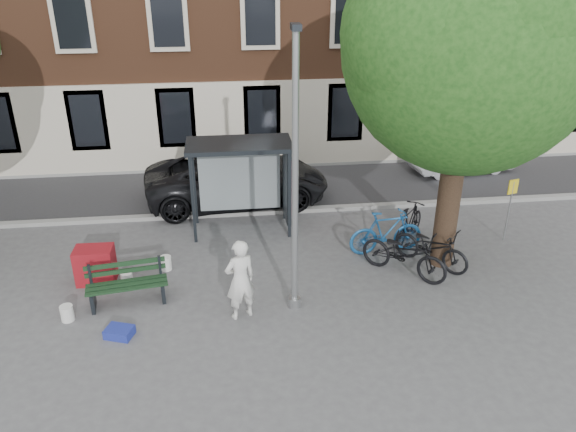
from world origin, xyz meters
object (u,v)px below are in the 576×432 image
Objects in this scene: red_stand at (95,265)px; notice_sign at (511,198)px; lamppost at (295,193)px; car_dark at (237,178)px; bus_shelter at (254,165)px; bike_c at (431,247)px; car_silver at (462,156)px; bike_d at (409,223)px; painter at (240,280)px; bench at (127,286)px; bike_a at (404,254)px; bike_b at (386,232)px.

notice_sign reaches higher than red_stand.
lamppost reaches higher than red_stand.
car_dark is 8.04m from notice_sign.
bus_shelter is 0.50× the size of car_dark.
car_dark is at bearing 99.77° from lamppost.
car_dark is (-0.42, 1.89, -1.13)m from bus_shelter.
car_silver reaches higher than bike_c.
car_silver is at bearing -85.46° from bike_d.
bus_shelter is at bearing 22.36° from bike_d.
painter is (-1.20, -0.23, -1.85)m from lamppost.
bench is 0.83× the size of bike_a.
lamppost is 3.05× the size of bike_b.
bike_c is 0.55× the size of car_silver.
car_silver is (7.68, 3.63, -1.31)m from bus_shelter.
red_stand is (-4.01, -2.47, -1.47)m from bus_shelter.
painter is 0.51× the size of car_silver.
bike_d is 6.09m from car_silver.
painter is at bearing 173.34° from car_dark.
bike_b is 2.23× the size of red_stand.
bench is 12.93m from car_silver.
red_stand is at bearing 160.55° from lamppost.
bike_d is at bearing -169.06° from painter.
lamppost is 4.52m from bike_c.
red_stand is (-3.42, 1.86, -0.49)m from painter.
bus_shelter is 3.17× the size of red_stand.
bike_a reaches higher than bench.
car_silver is (3.55, 4.95, 0.07)m from bike_d.
bus_shelter is 5.24m from bike_c.
painter is 5.15m from bike_c.
bike_a is at bearing 108.58° from bike_d.
car_dark is 1.54× the size of car_silver.
car_dark is (-1.03, 6.00, -1.99)m from lamppost.
bench is 2.06× the size of red_stand.
lamppost is 2.21m from painter.
bike_a is (2.84, 1.06, -2.20)m from lamppost.
car_silver is 13.19m from red_stand.
red_stand is 10.88m from notice_sign.
bike_b is at bearing 48.50° from bike_a.
red_stand is (-7.34, -0.57, -0.15)m from bike_b.
car_dark is at bearing 80.13° from bike_a.
bench is 0.50× the size of car_silver.
bench is 7.45m from bike_c.
red_stand is at bearing 135.47° from car_dark.
bench is 1.32m from red_stand.
lamppost is 4.12m from bike_b.
painter is 6.23m from car_dark.
red_stand is 0.50× the size of notice_sign.
bike_a is 6.29m from car_dark.
red_stand is (-0.88, 0.99, 0.03)m from bench.
painter is at bearing -28.53° from red_stand.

